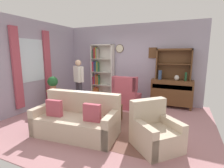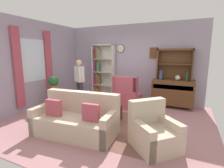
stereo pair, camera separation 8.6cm
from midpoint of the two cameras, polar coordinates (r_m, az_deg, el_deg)
The scene contains 19 objects.
ground_plane at distance 4.72m, azimuth -2.68°, elevation -11.86°, with size 5.40×4.60×0.02m, color #B27A7F.
wall_back at distance 6.35m, azimuth 5.89°, elevation 6.96°, with size 5.00×0.09×2.80m.
wall_left at distance 5.95m, azimuth -25.24°, elevation 5.76°, with size 0.16×4.20×2.80m.
area_rug at distance 4.38m, azimuth -2.07°, elevation -13.45°, with size 2.44×2.08×0.01m, color brown.
bookshelf at distance 6.67m, azimuth -4.23°, elevation 4.07°, with size 0.90×0.30×2.10m.
sideboard at distance 5.92m, azimuth 19.04°, elevation -2.57°, with size 1.30×0.45×0.92m.
sideboard_hutch at distance 5.89m, azimuth 19.74°, elevation 7.67°, with size 1.10×0.26×1.00m.
vase_tall at distance 5.79m, azimuth 15.44°, elevation 2.99°, with size 0.11×0.11×0.30m, color #33476B.
vase_round at distance 5.76m, azimuth 20.56°, elevation 2.01°, with size 0.15×0.15×0.17m, color beige.
bottle_wine at distance 5.72m, azimuth 23.17°, elevation 2.31°, with size 0.07×0.07×0.27m, color #194223.
couch_floral at distance 3.90m, azimuth -12.28°, elevation -11.85°, with size 1.87×1.01×0.90m.
armchair_floral at distance 3.42m, azimuth 13.52°, elevation -15.62°, with size 1.08×1.08×0.88m.
wingback_chair at distance 5.59m, azimuth 4.39°, elevation -4.09°, with size 0.79×0.81×1.05m.
plant_stand at distance 5.84m, azimuth -19.09°, elevation -4.12°, with size 0.52×0.52×0.60m.
potted_plant_large at distance 5.71m, azimuth -19.73°, elevation 0.54°, with size 0.32×0.32×0.45m.
potted_plant_small at distance 5.90m, azimuth -14.91°, elevation -5.51°, with size 0.24×0.24×0.34m.
person_reading at distance 5.81m, azimuth -11.56°, elevation 1.56°, with size 0.51×0.32×1.56m.
coffee_table at distance 4.52m, azimuth -2.80°, elevation -7.96°, with size 0.80×0.50×0.42m.
book_stack at distance 4.55m, azimuth -3.15°, elevation -6.68°, with size 0.19×0.12×0.04m.
Camera 1 is at (1.93, -3.92, 1.77)m, focal length 27.16 mm.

